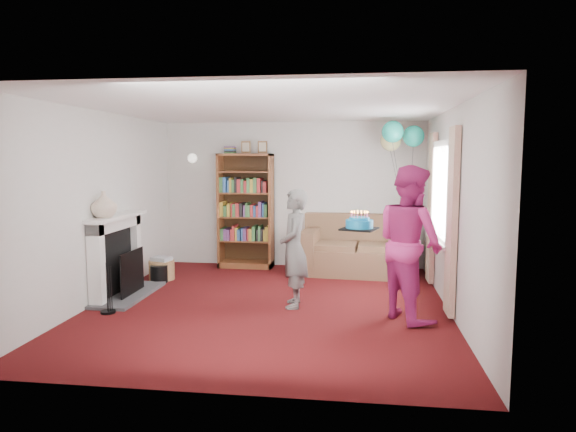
# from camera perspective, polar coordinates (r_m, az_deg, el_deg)

# --- Properties ---
(ground) EXTENTS (5.00, 5.00, 0.00)m
(ground) POSITION_cam_1_polar(r_m,az_deg,el_deg) (6.70, -2.12, -9.90)
(ground) COLOR #34070B
(ground) RESTS_ON ground
(wall_back) EXTENTS (4.50, 0.02, 2.50)m
(wall_back) POSITION_cam_1_polar(r_m,az_deg,el_deg) (8.93, 0.55, 2.39)
(wall_back) COLOR silver
(wall_back) RESTS_ON ground
(wall_left) EXTENTS (0.02, 5.00, 2.50)m
(wall_left) POSITION_cam_1_polar(r_m,az_deg,el_deg) (7.19, -20.21, 0.98)
(wall_left) COLOR silver
(wall_left) RESTS_ON ground
(wall_right) EXTENTS (0.02, 5.00, 2.50)m
(wall_right) POSITION_cam_1_polar(r_m,az_deg,el_deg) (6.47, 17.96, 0.49)
(wall_right) COLOR silver
(wall_right) RESTS_ON ground
(ceiling) EXTENTS (4.50, 5.00, 0.01)m
(ceiling) POSITION_cam_1_polar(r_m,az_deg,el_deg) (6.45, -2.22, 11.95)
(ceiling) COLOR white
(ceiling) RESTS_ON wall_back
(fireplace) EXTENTS (0.55, 1.80, 1.12)m
(fireplace) POSITION_cam_1_polar(r_m,az_deg,el_deg) (7.39, -18.11, -4.59)
(fireplace) COLOR #3F3F42
(fireplace) RESTS_ON ground
(window_bay) EXTENTS (0.14, 2.02, 2.20)m
(window_bay) POSITION_cam_1_polar(r_m,az_deg,el_deg) (7.06, 16.64, 0.63)
(window_bay) COLOR white
(window_bay) RESTS_ON ground
(wall_sconce) EXTENTS (0.16, 0.23, 0.16)m
(wall_sconce) POSITION_cam_1_polar(r_m,az_deg,el_deg) (9.15, -10.57, 6.34)
(wall_sconce) COLOR gold
(wall_sconce) RESTS_ON ground
(bookcase) EXTENTS (0.93, 0.42, 2.17)m
(bookcase) POSITION_cam_1_polar(r_m,az_deg,el_deg) (8.89, -4.67, 0.47)
(bookcase) COLOR #472B14
(bookcase) RESTS_ON ground
(sofa) EXTENTS (1.79, 0.95, 0.95)m
(sofa) POSITION_cam_1_polar(r_m,az_deg,el_deg) (8.55, 7.76, -3.92)
(sofa) COLOR brown
(sofa) RESTS_ON ground
(wicker_basket) EXTENTS (0.39, 0.39, 0.36)m
(wicker_basket) POSITION_cam_1_polar(r_m,az_deg,el_deg) (8.28, -13.86, -5.76)
(wicker_basket) COLOR #A37C4C
(wicker_basket) RESTS_ON ground
(person_striped) EXTENTS (0.42, 0.59, 1.50)m
(person_striped) POSITION_cam_1_polar(r_m,az_deg,el_deg) (6.50, 0.67, -3.63)
(person_striped) COLOR black
(person_striped) RESTS_ON ground
(person_magenta) EXTENTS (1.04, 1.11, 1.81)m
(person_magenta) POSITION_cam_1_polar(r_m,az_deg,el_deg) (6.15, 13.36, -2.92)
(person_magenta) COLOR #AF2368
(person_magenta) RESTS_ON ground
(birthday_cake) EXTENTS (0.39, 0.39, 0.22)m
(birthday_cake) POSITION_cam_1_polar(r_m,az_deg,el_deg) (6.22, 7.93, -0.89)
(birthday_cake) COLOR black
(birthday_cake) RESTS_ON ground
(balloons) EXTENTS (0.66, 0.71, 1.77)m
(balloons) POSITION_cam_1_polar(r_m,az_deg,el_deg) (8.20, 12.23, 8.66)
(balloons) COLOR #3F3F3F
(balloons) RESTS_ON ground
(mantel_vase) EXTENTS (0.42, 0.42, 0.34)m
(mantel_vase) POSITION_cam_1_polar(r_m,az_deg,el_deg) (6.99, -19.78, 1.23)
(mantel_vase) COLOR beige
(mantel_vase) RESTS_ON fireplace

